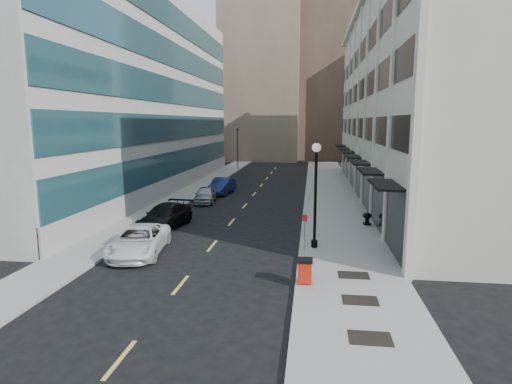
% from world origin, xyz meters
% --- Properties ---
extents(ground, '(160.00, 160.00, 0.00)m').
position_xyz_m(ground, '(0.00, 0.00, 0.00)').
color(ground, black).
rests_on(ground, ground).
extents(sidewalk_right, '(5.00, 80.00, 0.15)m').
position_xyz_m(sidewalk_right, '(7.50, 20.00, 0.07)').
color(sidewalk_right, '#9B978D').
rests_on(sidewalk_right, ground).
extents(sidewalk_left, '(3.00, 80.00, 0.15)m').
position_xyz_m(sidewalk_left, '(-6.50, 20.00, 0.07)').
color(sidewalk_left, '#9B978D').
rests_on(sidewalk_left, ground).
extents(building_right, '(15.30, 46.50, 18.25)m').
position_xyz_m(building_right, '(16.94, 26.99, 8.99)').
color(building_right, beige).
rests_on(building_right, ground).
extents(building_left, '(16.14, 46.00, 20.00)m').
position_xyz_m(building_left, '(-15.95, 27.00, 9.99)').
color(building_left, beige).
rests_on(building_left, ground).
extents(skyline_tan_near, '(14.00, 18.00, 28.00)m').
position_xyz_m(skyline_tan_near, '(-4.00, 68.00, 14.00)').
color(skyline_tan_near, '#867258').
rests_on(skyline_tan_near, ground).
extents(skyline_brown, '(12.00, 16.00, 34.00)m').
position_xyz_m(skyline_brown, '(8.00, 72.00, 17.00)').
color(skyline_brown, brown).
rests_on(skyline_brown, ground).
extents(skyline_tan_far, '(12.00, 14.00, 22.00)m').
position_xyz_m(skyline_tan_far, '(-14.00, 78.00, 11.00)').
color(skyline_tan_far, '#867258').
rests_on(skyline_tan_far, ground).
extents(skyline_stone, '(10.00, 14.00, 20.00)m').
position_xyz_m(skyline_stone, '(18.00, 66.00, 10.00)').
color(skyline_stone, beige).
rests_on(skyline_stone, ground).
extents(grate_near, '(1.40, 1.00, 0.01)m').
position_xyz_m(grate_near, '(7.60, -2.00, 0.15)').
color(grate_near, black).
rests_on(grate_near, sidewalk_right).
extents(grate_mid, '(1.40, 1.00, 0.01)m').
position_xyz_m(grate_mid, '(7.60, 1.00, 0.15)').
color(grate_mid, black).
rests_on(grate_mid, sidewalk_right).
extents(grate_far, '(1.40, 1.00, 0.01)m').
position_xyz_m(grate_far, '(7.60, 3.80, 0.15)').
color(grate_far, black).
rests_on(grate_far, sidewalk_right).
extents(road_centerline, '(0.15, 68.20, 0.01)m').
position_xyz_m(road_centerline, '(0.00, 17.00, 0.01)').
color(road_centerline, '#D8CC4C').
rests_on(road_centerline, ground).
extents(traffic_signal, '(0.66, 0.66, 6.98)m').
position_xyz_m(traffic_signal, '(-5.50, 48.00, 5.72)').
color(traffic_signal, black).
rests_on(traffic_signal, ground).
extents(car_white_van, '(3.18, 5.72, 1.51)m').
position_xyz_m(car_white_van, '(-3.53, 6.00, 0.76)').
color(car_white_van, white).
rests_on(car_white_van, ground).
extents(car_black_pickup, '(2.90, 5.66, 1.57)m').
position_xyz_m(car_black_pickup, '(-4.12, 11.78, 0.79)').
color(car_black_pickup, black).
rests_on(car_black_pickup, ground).
extents(car_silver_sedan, '(2.12, 4.31, 1.42)m').
position_xyz_m(car_silver_sedan, '(-3.67, 21.00, 0.71)').
color(car_silver_sedan, '#9FA3A7').
rests_on(car_silver_sedan, ground).
extents(car_blue_sedan, '(2.13, 4.90, 1.57)m').
position_xyz_m(car_blue_sedan, '(-3.20, 25.80, 0.78)').
color(car_blue_sedan, navy).
rests_on(car_blue_sedan, ground).
extents(trash_bin, '(0.67, 0.75, 1.09)m').
position_xyz_m(trash_bin, '(5.40, 2.57, 0.73)').
color(trash_bin, red).
rests_on(trash_bin, sidewalk_right).
extents(lamppost, '(0.49, 0.49, 5.93)m').
position_xyz_m(lamppost, '(5.83, 8.05, 3.63)').
color(lamppost, black).
rests_on(lamppost, sidewalk_right).
extents(sign_post, '(0.25, 0.06, 2.16)m').
position_xyz_m(sign_post, '(5.30, 7.15, 1.56)').
color(sign_post, slate).
rests_on(sign_post, sidewalk_right).
extents(urn_planter, '(0.60, 0.60, 0.84)m').
position_xyz_m(urn_planter, '(9.40, 13.81, 0.66)').
color(urn_planter, black).
rests_on(urn_planter, sidewalk_right).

